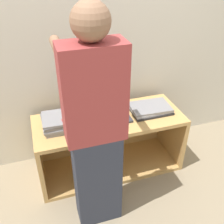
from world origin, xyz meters
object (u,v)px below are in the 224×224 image
laptop_stack_left (65,121)px  laptop_stack_right (150,109)px  laptop_open (107,110)px  person (95,132)px

laptop_stack_left → laptop_stack_right: (0.81, 0.00, -0.03)m
laptop_stack_right → laptop_stack_left: bearing=-179.9°
laptop_open → person: person is taller
laptop_stack_left → laptop_stack_right: laptop_stack_left is taller
laptop_stack_right → laptop_open: bearing=172.7°
person → laptop_open: bearing=65.3°
laptop_open → laptop_stack_left: size_ratio=0.95×
laptop_open → person: 0.64m
laptop_open → person: bearing=-114.7°
laptop_open → laptop_stack_left: 0.40m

